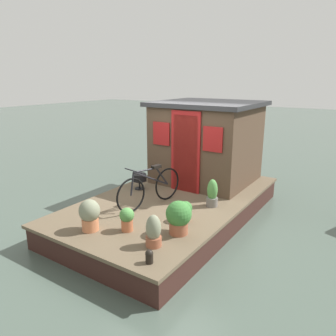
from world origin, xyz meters
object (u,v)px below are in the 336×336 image
potted_plant_fern (185,210)px  mooring_bollard (149,256)px  potted_plant_ivy (90,214)px  houseboat_cabin (207,142)px  bicycle (150,188)px  charcoal_grill (139,178)px  potted_plant_mint (179,216)px  potted_plant_lavender (127,218)px  potted_plant_sage (154,232)px  potted_plant_rosemary (212,194)px

potted_plant_fern → mooring_bollard: (-1.46, -0.29, -0.10)m
potted_plant_ivy → houseboat_cabin: bearing=-5.1°
bicycle → charcoal_grill: size_ratio=4.55×
potted_plant_mint → mooring_bollard: 1.00m
bicycle → potted_plant_mint: bicycle is taller
potted_plant_lavender → charcoal_grill: 2.12m
houseboat_cabin → potted_plant_fern: houseboat_cabin is taller
potted_plant_mint → potted_plant_sage: bearing=169.8°
houseboat_cabin → potted_plant_fern: bearing=-161.0°
houseboat_cabin → mooring_bollard: (-3.83, -1.11, -0.87)m
bicycle → potted_plant_rosemary: bicycle is taller
potted_plant_rosemary → charcoal_grill: 1.85m
potted_plant_sage → potted_plant_rosemary: bearing=-0.8°
houseboat_cabin → potted_plant_mint: houseboat_cabin is taller
bicycle → potted_plant_lavender: bearing=-162.8°
bicycle → houseboat_cabin: bearing=-3.6°
houseboat_cabin → bicycle: size_ratio=1.44×
bicycle → charcoal_grill: 1.06m
houseboat_cabin → charcoal_grill: size_ratio=6.55×
mooring_bollard → potted_plant_mint: bearing=7.7°
potted_plant_lavender → bicycle: bearing=17.2°
potted_plant_sage → mooring_bollard: potted_plant_sage is taller
houseboat_cabin → bicycle: houseboat_cabin is taller
houseboat_cabin → potted_plant_lavender: size_ratio=5.82×
potted_plant_mint → charcoal_grill: size_ratio=1.57×
potted_plant_mint → charcoal_grill: (1.39, 1.92, -0.04)m
houseboat_cabin → bicycle: (-2.14, 0.14, -0.60)m
potted_plant_rosemary → potted_plant_fern: potted_plant_rosemary is taller
charcoal_grill → potted_plant_sage: bearing=-136.9°
potted_plant_rosemary → potted_plant_lavender: 1.90m
potted_plant_ivy → potted_plant_lavender: (0.33, -0.52, -0.07)m
potted_plant_sage → potted_plant_fern: (1.04, 0.06, -0.03)m
bicycle → mooring_bollard: (-1.69, -1.24, -0.27)m
potted_plant_lavender → charcoal_grill: size_ratio=1.13×
houseboat_cabin → mooring_bollard: houseboat_cabin is taller
potted_plant_rosemary → potted_plant_mint: potted_plant_mint is taller
potted_plant_ivy → potted_plant_sage: bearing=-82.4°
houseboat_cabin → charcoal_grill: houseboat_cabin is taller
houseboat_cabin → charcoal_grill: bearing=147.2°
houseboat_cabin → potted_plant_rosemary: houseboat_cabin is taller
potted_plant_lavender → potted_plant_rosemary: bearing=-21.6°
bicycle → charcoal_grill: (0.67, 0.81, -0.12)m
houseboat_cabin → mooring_bollard: size_ratio=11.79×
potted_plant_sage → charcoal_grill: 2.66m
houseboat_cabin → potted_plant_ivy: houseboat_cabin is taller
charcoal_grill → mooring_bollard: (-2.36, -2.05, -0.16)m
houseboat_cabin → potted_plant_mint: size_ratio=4.17×
potted_plant_ivy → charcoal_grill: bearing=16.5°
potted_plant_rosemary → potted_plant_mint: bearing=-176.9°
potted_plant_rosemary → potted_plant_mint: size_ratio=0.99×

